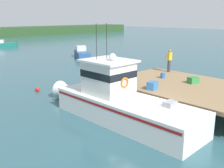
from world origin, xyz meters
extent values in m
plane|color=#2D5660|center=(0.00, 0.00, 0.00)|extent=(200.00, 200.00, 0.00)
cylinder|color=#4C3D2D|center=(2.20, 4.10, 0.50)|extent=(0.36, 0.36, 1.00)
cylinder|color=#4C3D2D|center=(7.40, 4.10, 0.50)|extent=(0.36, 0.36, 1.00)
cube|color=#937551|center=(4.80, 0.00, 1.10)|extent=(6.00, 9.00, 0.20)
cube|color=white|center=(0.20, 0.66, 0.55)|extent=(2.61, 8.03, 1.10)
cone|color=white|center=(0.13, 5.56, 0.55)|extent=(1.12, 1.81, 1.10)
cube|color=#A31919|center=(0.20, 0.66, 1.00)|extent=(2.63, 7.87, 0.12)
cube|color=white|center=(0.20, 0.66, 1.16)|extent=(2.65, 8.03, 0.12)
cube|color=silver|center=(0.18, 1.86, 2.00)|extent=(1.93, 2.23, 1.80)
cube|color=black|center=(0.18, 1.86, 2.31)|extent=(1.95, 2.25, 0.36)
cube|color=silver|center=(0.18, 1.86, 2.95)|extent=(2.17, 2.53, 0.10)
sphere|color=white|center=(0.19, 1.56, 3.18)|extent=(0.36, 0.36, 0.36)
cylinder|color=black|center=(-0.17, 2.36, 3.90)|extent=(0.03, 0.03, 1.80)
cylinder|color=black|center=(0.53, 2.37, 3.90)|extent=(0.03, 0.03, 1.80)
cube|color=#939399|center=(0.78, -1.53, 1.28)|extent=(0.61, 0.45, 0.36)
torus|color=orange|center=(-0.16, -2.14, 1.16)|extent=(0.57, 0.57, 0.12)
torus|color=#EA5119|center=(0.20, 0.72, 2.00)|extent=(0.54, 0.11, 0.54)
cube|color=#3370B2|center=(2.52, 0.81, 1.42)|extent=(0.67, 0.55, 0.43)
cube|color=#2D8442|center=(5.43, -0.02, 1.39)|extent=(0.70, 0.59, 0.38)
cylinder|color=#2866B2|center=(5.24, 2.05, 1.37)|extent=(0.32, 0.32, 0.34)
cylinder|color=#383842|center=(7.21, 2.94, 1.63)|extent=(0.22, 0.22, 0.86)
cube|color=gold|center=(7.21, 2.94, 2.34)|extent=(0.36, 0.22, 0.56)
sphere|color=#9E7051|center=(7.21, 2.94, 2.73)|extent=(0.20, 0.20, 0.20)
cube|color=#196B5B|center=(9.37, 38.09, 0.35)|extent=(3.98, 3.07, 0.71)
cube|color=silver|center=(8.78, 38.44, 0.97)|extent=(1.35, 1.35, 0.53)
cube|color=#285184|center=(11.45, 18.90, 0.41)|extent=(3.45, 4.68, 0.83)
cone|color=#285184|center=(12.82, 21.40, 0.41)|extent=(1.27, 1.39, 0.83)
cube|color=silver|center=(11.84, 19.60, 1.14)|extent=(1.56, 1.55, 0.62)
sphere|color=red|center=(-0.29, 8.72, 0.16)|extent=(0.32, 0.32, 0.32)
camera|label=1|loc=(-8.75, -7.73, 5.12)|focal=41.89mm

